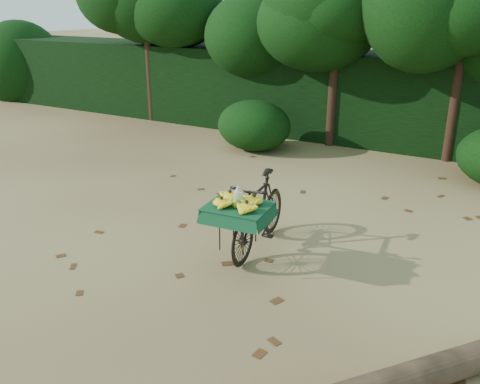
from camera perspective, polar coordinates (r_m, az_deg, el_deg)
The scene contains 7 objects.
ground at distance 5.51m, azimuth 8.41°, elevation -10.40°, with size 80.00×80.00×0.00m, color tan.
vendor_bicycle at distance 6.01m, azimuth 2.06°, elevation -2.31°, with size 0.71×1.69×0.94m.
fallen_log at distance 4.29m, azimuth 17.88°, elevation -19.50°, with size 0.25×0.25×3.41m, color brown.
hedge_backdrop at distance 11.04m, azimuth 20.83°, elevation 9.34°, with size 26.00×1.80×1.80m, color black.
tree_row at distance 10.24m, azimuth 17.17°, elevation 15.22°, with size 14.50×2.00×4.00m, color black, non-canonical shape.
bush_clumps at distance 9.14m, azimuth 21.45°, elevation 4.19°, with size 8.80×1.70×0.90m, color black, non-canonical shape.
leaf_litter at distance 6.04m, azimuth 10.68°, elevation -7.50°, with size 7.00×7.30×0.01m, color #4E2D15, non-canonical shape.
Camera 1 is at (1.59, -4.45, 2.83)m, focal length 38.00 mm.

